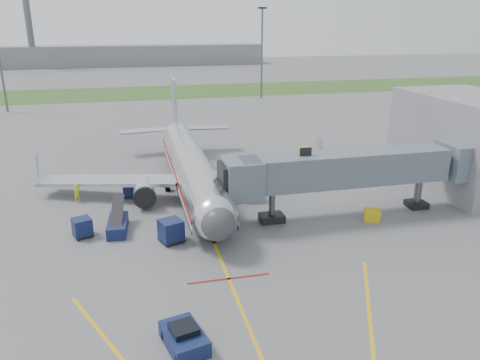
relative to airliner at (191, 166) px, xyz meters
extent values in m
plane|color=#565659|center=(0.00, -15.25, -2.65)|extent=(400.00, 400.00, 0.00)
cube|color=#2D4C1E|center=(0.00, 74.75, -2.64)|extent=(300.00, 25.00, 0.01)
cube|color=gold|center=(0.00, -17.25, -2.64)|extent=(0.25, 50.00, 0.01)
cube|color=maroon|center=(0.00, -19.25, -2.64)|extent=(6.00, 0.25, 0.01)
cube|color=gold|center=(6.00, -29.25, -2.64)|extent=(9.52, 20.04, 0.01)
cylinder|color=silver|center=(0.00, -0.25, 0.05)|extent=(3.80, 28.00, 3.80)
sphere|color=silver|center=(0.00, -14.25, 0.05)|extent=(3.80, 3.80, 3.80)
sphere|color=#38383D|center=(0.00, -15.55, 0.05)|extent=(2.74, 2.74, 2.74)
cube|color=black|center=(0.00, -14.65, 0.60)|extent=(2.20, 1.20, 0.55)
cone|color=silver|center=(0.00, 16.25, 0.05)|extent=(3.80, 5.00, 3.80)
cube|color=#B7BAC1|center=(0.00, 15.75, 4.05)|extent=(0.35, 4.20, 7.00)
cube|color=#B7BAC1|center=(-8.50, -0.25, -0.85)|extent=(15.10, 8.59, 1.13)
cube|color=#B7BAC1|center=(8.50, -0.25, -0.85)|extent=(15.10, 8.59, 1.13)
cylinder|color=silver|center=(-5.20, -3.25, -1.30)|extent=(2.10, 3.60, 2.10)
cylinder|color=silver|center=(5.20, -3.25, -1.30)|extent=(2.10, 3.60, 2.10)
cube|color=maroon|center=(1.92, -0.25, -0.30)|extent=(0.05, 28.00, 0.45)
cube|color=navy|center=(1.92, -0.25, -1.20)|extent=(0.05, 28.00, 0.35)
cylinder|color=black|center=(0.00, -13.25, -2.35)|extent=(0.28, 0.70, 0.70)
cylinder|color=black|center=(-2.60, 0.25, -2.20)|extent=(0.50, 1.00, 1.00)
cylinder|color=black|center=(2.60, 0.25, -2.20)|extent=(0.50, 1.00, 1.00)
cube|color=slate|center=(13.00, -10.25, 1.95)|extent=(20.00, 3.00, 3.00)
cube|color=slate|center=(3.20, -10.25, 1.75)|extent=(3.20, 3.60, 3.40)
cube|color=black|center=(2.00, -10.25, 1.75)|extent=(1.60, 3.00, 2.80)
cube|color=gold|center=(9.00, -10.25, 3.75)|extent=(1.20, 0.15, 1.00)
cylinder|color=#595B60|center=(6.00, -10.25, -1.10)|extent=(0.56, 0.56, 3.10)
cube|color=black|center=(6.00, -10.25, -2.30)|extent=(2.20, 1.60, 0.70)
cylinder|color=#595B60|center=(21.00, -10.25, -1.10)|extent=(0.70, 0.70, 3.10)
cube|color=black|center=(21.00, -10.25, -2.35)|extent=(1.80, 1.80, 0.60)
cube|color=slate|center=(25.00, -10.25, 1.95)|extent=(3.00, 4.00, 3.40)
cube|color=slate|center=(30.00, -5.25, 2.35)|extent=(10.00, 16.00, 10.00)
cylinder|color=#595B60|center=(-30.00, 54.75, 7.35)|extent=(0.44, 0.44, 20.00)
cylinder|color=#595B60|center=(25.00, 59.75, 7.35)|extent=(0.44, 0.44, 20.00)
cube|color=black|center=(25.00, 59.75, 17.55)|extent=(2.00, 0.40, 0.40)
cube|color=slate|center=(-10.00, 154.75, 1.35)|extent=(120.00, 14.00, 8.00)
cylinder|color=#595B60|center=(-40.00, 149.75, 11.35)|extent=(2.40, 2.40, 28.00)
cube|color=black|center=(-4.00, -25.81, -2.15)|extent=(2.72, 3.63, 0.99)
cube|color=black|center=(-4.00, -25.81, -1.52)|extent=(1.75, 1.75, 0.45)
cylinder|color=black|center=(-4.51, -27.15, -2.28)|extent=(0.37, 0.75, 0.72)
cylinder|color=black|center=(-2.93, -26.75, -2.28)|extent=(0.37, 0.75, 0.72)
cylinder|color=black|center=(-5.08, -24.87, -2.28)|extent=(0.37, 0.75, 0.72)
cylinder|color=black|center=(-3.50, -24.48, -2.28)|extent=(0.37, 0.75, 0.72)
cube|color=black|center=(-3.41, -12.30, -1.58)|extent=(2.22, 2.22, 1.74)
cube|color=black|center=(-3.41, -12.30, -2.44)|extent=(2.30, 2.30, 0.13)
cylinder|color=black|center=(-3.82, -13.16, -2.49)|extent=(0.34, 0.38, 0.31)
cylinder|color=black|center=(-2.55, -12.70, -2.49)|extent=(0.34, 0.38, 0.31)
cylinder|color=black|center=(-4.27, -11.90, -2.49)|extent=(0.34, 0.38, 0.31)
cylinder|color=black|center=(-3.01, -11.44, -2.49)|extent=(0.34, 0.38, 0.31)
cube|color=black|center=(-10.70, -9.49, -1.74)|extent=(1.88, 1.88, 1.48)
cube|color=black|center=(-10.70, -9.49, -2.47)|extent=(1.94, 1.94, 0.11)
cylinder|color=black|center=(-11.05, -10.22, -2.51)|extent=(0.29, 0.32, 0.27)
cylinder|color=black|center=(-9.97, -9.84, -2.51)|extent=(0.29, 0.32, 0.27)
cylinder|color=black|center=(-11.42, -9.14, -2.51)|extent=(0.29, 0.32, 0.27)
cylinder|color=black|center=(-10.35, -8.77, -2.51)|extent=(0.29, 0.32, 0.27)
cube|color=black|center=(-6.52, -0.62, -1.76)|extent=(1.56, 1.56, 1.44)
cube|color=black|center=(-6.52, -0.62, -2.48)|extent=(1.61, 1.61, 0.11)
cylinder|color=black|center=(-7.12, -1.13, -2.52)|extent=(0.23, 0.28, 0.26)
cylinder|color=black|center=(-6.01, -1.23, -2.52)|extent=(0.23, 0.28, 0.26)
cylinder|color=black|center=(-7.02, -0.02, -2.52)|extent=(0.23, 0.28, 0.26)
cylinder|color=black|center=(-5.92, -0.12, -2.52)|extent=(0.23, 0.28, 0.26)
cube|color=black|center=(-7.78, -9.07, -2.13)|extent=(1.90, 4.22, 1.03)
cube|color=black|center=(-7.74, -8.50, -1.04)|extent=(1.36, 4.67, 1.61)
cylinder|color=black|center=(-8.46, -10.51, -2.33)|extent=(0.30, 0.66, 0.64)
cylinder|color=black|center=(-7.32, -10.59, -2.33)|extent=(0.30, 0.66, 0.64)
cylinder|color=black|center=(-8.25, -7.54, -2.33)|extent=(0.30, 0.66, 0.64)
cylinder|color=black|center=(-7.10, -7.63, -2.33)|extent=(0.30, 0.66, 0.64)
cube|color=gold|center=(15.05, -12.25, -2.09)|extent=(1.65, 1.41, 1.12)
cylinder|color=black|center=(14.62, -12.06, -2.51)|extent=(0.28, 0.33, 0.28)
cylinder|color=black|center=(15.48, -12.43, -2.51)|extent=(0.28, 0.33, 0.28)
imported|color=#C2DE1A|center=(-11.81, -0.97, -1.71)|extent=(0.81, 0.76, 1.87)
camera|label=1|loc=(-6.09, -48.06, 14.95)|focal=35.00mm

